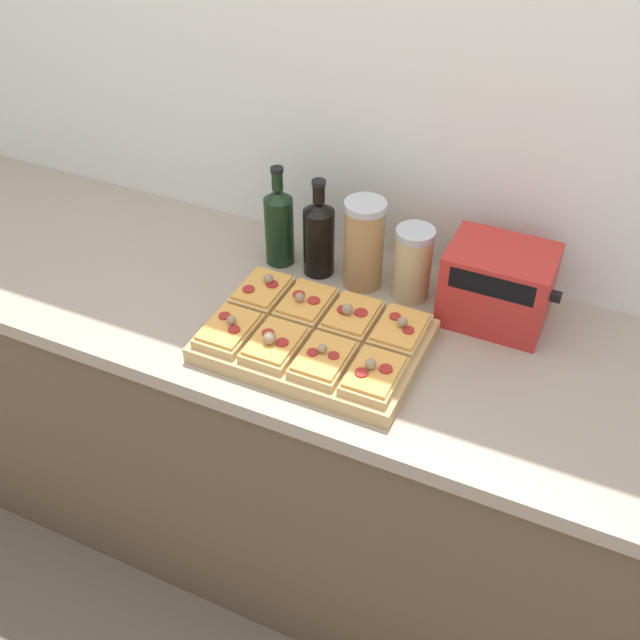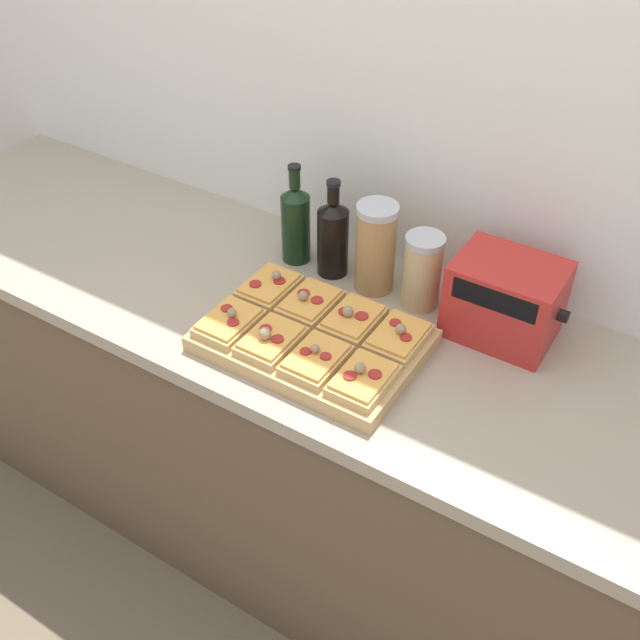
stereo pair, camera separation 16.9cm
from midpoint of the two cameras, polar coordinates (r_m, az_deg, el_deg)
The scene contains 17 objects.
ground_plane at distance 2.35m, azimuth -2.76°, elevation -21.87°, with size 12.00×12.00×0.00m, color brown.
wall_back at distance 1.90m, azimuth 7.92°, elevation 13.77°, with size 6.00×0.06×2.50m.
kitchen_counter at distance 2.12m, azimuth 1.79°, elevation -9.35°, with size 2.63×0.67×0.93m.
cutting_board at distance 1.69m, azimuth 2.31°, elevation -1.69°, with size 0.49×0.34×0.04m, color tan.
pizza_slice_back_left at distance 1.80m, azimuth -1.19°, elevation 2.50°, with size 0.11×0.15×0.05m.
pizza_slice_back_midleft at distance 1.75m, azimuth 1.99°, elevation 1.26°, with size 0.11×0.15×0.05m.
pizza_slice_back_midright at distance 1.71m, azimuth 5.37°, elevation -0.03°, with size 0.11×0.15×0.05m.
pizza_slice_back_right at distance 1.67m, azimuth 8.92°, elevation -1.39°, with size 0.11×0.15×0.05m.
pizza_slice_front_left at distance 1.70m, azimuth -4.13°, elevation -0.25°, with size 0.11×0.15×0.05m.
pizza_slice_front_midleft at distance 1.64m, azimuth -0.84°, elevation -1.63°, with size 0.11×0.15×0.06m.
pizza_slice_front_midright at distance 1.60m, azimuth 2.71°, elevation -3.11°, with size 0.11×0.15×0.05m.
pizza_slice_front_right at distance 1.56m, azimuth 6.42°, elevation -4.62°, with size 0.11×0.15×0.05m.
olive_oil_bottle at distance 1.92m, azimuth 0.66°, elevation 7.38°, with size 0.07×0.07×0.27m.
wine_bottle at distance 1.88m, azimuth 3.58°, elevation 6.30°, with size 0.08×0.08×0.26m.
grain_jar_tall at distance 1.83m, azimuth 6.91°, elevation 5.41°, with size 0.10×0.10×0.23m.
grain_jar_short at distance 1.80m, azimuth 10.48°, elevation 3.60°, with size 0.09×0.09×0.19m.
toaster_oven at distance 1.76m, azimuth 16.62°, elevation 1.38°, with size 0.26×0.18×0.19m.
Camera 2 is at (0.76, -0.86, 2.06)m, focal length 42.00 mm.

